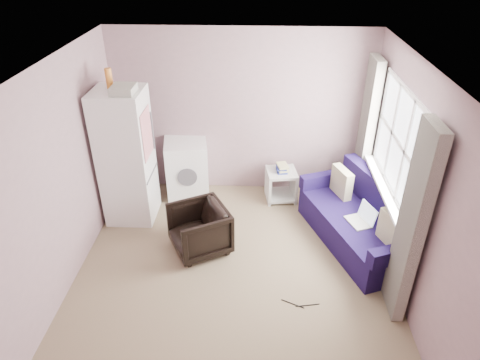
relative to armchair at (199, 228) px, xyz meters
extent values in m
cube|color=#816F54|center=(0.47, -0.50, -0.35)|extent=(3.80, 4.20, 0.02)
cube|color=silver|center=(0.47, -0.50, 2.17)|extent=(3.80, 4.20, 0.02)
cube|color=gray|center=(0.47, 1.61, 0.91)|extent=(3.80, 0.02, 2.50)
cube|color=gray|center=(-1.44, -0.50, 0.91)|extent=(0.02, 4.20, 2.50)
cube|color=gray|center=(2.38, -0.50, 0.91)|extent=(0.02, 4.20, 2.50)
cube|color=white|center=(2.35, 0.20, 1.16)|extent=(0.01, 1.60, 1.20)
imported|color=black|center=(0.00, 0.00, 0.00)|extent=(0.87, 0.88, 0.69)
cube|color=white|center=(-1.06, 0.73, 0.60)|extent=(0.65, 0.65, 1.88)
cube|color=#55535B|center=(-0.73, 0.73, 0.36)|extent=(0.01, 0.60, 0.02)
cube|color=#55535B|center=(-0.72, 0.97, 0.89)|extent=(0.02, 0.03, 0.54)
cube|color=silver|center=(-0.73, 0.70, 0.97)|extent=(0.01, 0.45, 0.65)
cylinder|color=orange|center=(-1.14, 0.79, 1.67)|extent=(0.09, 0.09, 0.26)
cube|color=#A4A59B|center=(-0.93, 0.63, 1.59)|extent=(0.28, 0.32, 0.10)
cube|color=white|center=(-0.36, 1.39, 0.10)|extent=(0.72, 0.72, 0.88)
cube|color=#55535B|center=(-0.36, 1.37, 0.51)|extent=(0.67, 0.65, 0.05)
cylinder|color=#55535B|center=(-0.31, 1.08, 0.10)|extent=(0.29, 0.07, 0.29)
cube|color=#BBBEB9|center=(1.09, 1.26, 0.12)|extent=(0.49, 0.49, 0.04)
cube|color=#BBBEB9|center=(1.09, 1.26, -0.29)|extent=(0.49, 0.49, 0.04)
cube|color=#BBBEB9|center=(0.89, 1.24, -0.10)|extent=(0.10, 0.44, 0.48)
cube|color=#BBBEB9|center=(1.28, 1.29, -0.10)|extent=(0.10, 0.44, 0.48)
cube|color=navy|center=(1.09, 1.26, 0.15)|extent=(0.17, 0.23, 0.03)
cube|color=tan|center=(1.10, 1.27, 0.18)|extent=(0.19, 0.24, 0.03)
cube|color=navy|center=(1.08, 1.27, 0.21)|extent=(0.16, 0.22, 0.03)
cube|color=tan|center=(1.10, 1.26, 0.24)|extent=(0.19, 0.24, 0.03)
cube|color=#180E40|center=(2.05, 0.25, -0.15)|extent=(1.42, 1.96, 0.40)
cube|color=#180E40|center=(2.36, 0.37, 0.27)|extent=(0.81, 1.72, 0.43)
cube|color=#180E40|center=(2.36, -0.55, 0.15)|extent=(0.83, 0.43, 0.20)
cube|color=#180E40|center=(1.74, 1.05, 0.15)|extent=(0.83, 0.43, 0.20)
cube|color=#B9B48C|center=(2.31, -0.27, 0.25)|extent=(0.25, 0.41, 0.40)
cube|color=#B9B48C|center=(1.89, 0.80, 0.25)|extent=(0.25, 0.41, 0.40)
cube|color=#BBBEB9|center=(2.02, 0.13, 0.06)|extent=(0.33, 0.39, 0.02)
cube|color=silver|center=(2.13, 0.17, 0.17)|extent=(0.17, 0.33, 0.22)
cube|color=white|center=(2.29, 0.20, 0.53)|extent=(0.14, 1.70, 0.04)
cube|color=white|center=(2.34, 0.20, 0.56)|extent=(0.02, 1.68, 0.05)
cube|color=white|center=(2.34, 0.20, 1.16)|extent=(0.02, 1.68, 0.05)
cube|color=white|center=(2.34, 0.20, 1.76)|extent=(0.02, 1.68, 0.05)
cube|color=white|center=(2.34, -0.60, 1.16)|extent=(0.02, 0.05, 1.20)
cube|color=white|center=(2.34, -0.06, 1.16)|extent=(0.02, 0.05, 1.20)
cube|color=white|center=(2.34, 0.47, 1.16)|extent=(0.02, 0.05, 1.20)
cube|color=white|center=(2.34, 1.00, 1.16)|extent=(0.02, 0.05, 1.20)
cube|color=beige|center=(2.25, -0.88, 0.76)|extent=(0.12, 0.46, 2.18)
cube|color=beige|center=(2.25, 1.28, 0.76)|extent=(0.12, 0.46, 2.18)
cylinder|color=black|center=(1.32, -0.92, -0.34)|extent=(0.27, 0.06, 0.01)
cylinder|color=black|center=(1.15, -0.91, -0.34)|extent=(0.25, 0.12, 0.01)
camera|label=1|loc=(0.72, -4.33, 3.28)|focal=32.00mm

